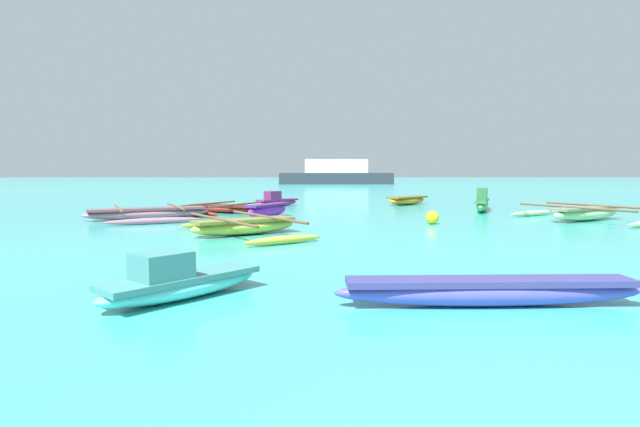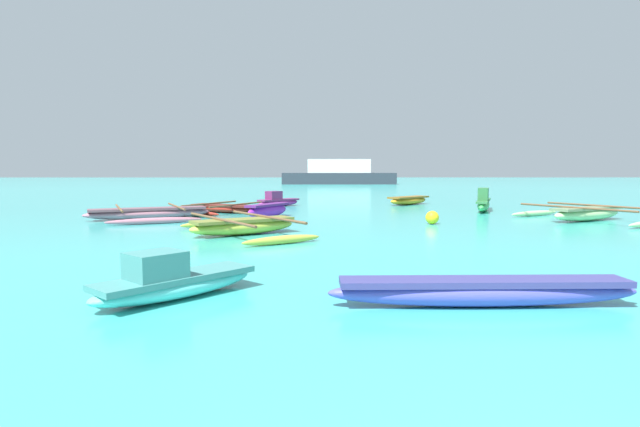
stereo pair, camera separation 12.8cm
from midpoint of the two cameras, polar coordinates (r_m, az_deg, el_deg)
name	(u,v)px [view 1 (the left image)]	position (r m, az deg, el deg)	size (l,w,h in m)	color
moored_boat_0	(148,213)	(18.30, -19.26, 0.02)	(4.22, 4.54, 0.45)	#B06A7D
moored_boat_1	(267,210)	(17.97, -6.24, 0.39)	(1.55, 2.29, 0.49)	purple
moored_boat_2	(489,290)	(6.63, 18.24, -8.33)	(3.90, 0.54, 0.35)	#4E4CC1
moored_boat_3	(407,200)	(25.06, 9.80, 1.52)	(2.50, 2.46, 0.41)	#C5881D
moored_boat_4	(223,208)	(20.41, -11.23, 0.59)	(3.64, 4.25, 0.38)	maroon
moored_boat_5	(277,201)	(23.49, -5.14, 1.43)	(2.07, 2.10, 0.73)	#A92E8B
moored_boat_6	(244,226)	(13.29, -8.91, -1.44)	(4.09, 4.75, 0.48)	gold
moored_boat_7	(179,281)	(6.91, -16.35, -7.46)	(2.07, 2.19, 0.65)	#5CDCD8
moored_boat_8	(586,214)	(19.04, 27.97, 0.00)	(4.28, 4.97, 0.51)	#AED58D
moored_boat_9	(482,203)	(21.98, 17.90, 1.19)	(1.75, 3.56, 0.97)	#40B457
mooring_buoy_0	(432,217)	(16.12, 12.48, -0.44)	(0.42, 0.42, 0.42)	yellow
distant_ferry	(336,174)	(61.86, 1.78, 4.53)	(13.93, 3.06, 3.06)	#2D333D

